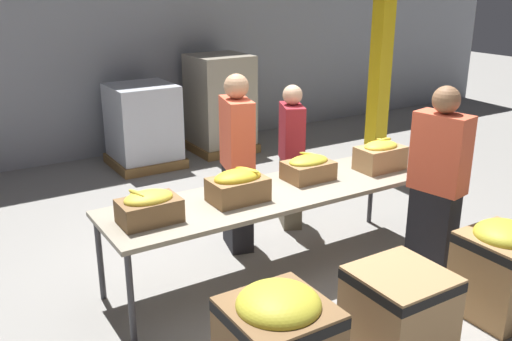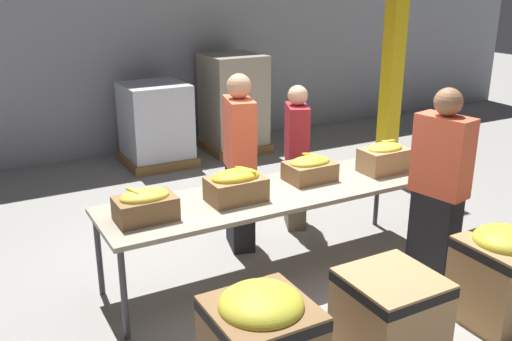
{
  "view_description": "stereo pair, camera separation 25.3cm",
  "coord_description": "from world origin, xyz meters",
  "views": [
    {
      "loc": [
        -2.62,
        -3.89,
        2.58
      ],
      "look_at": [
        -0.11,
        0.15,
        0.95
      ],
      "focal_mm": 40.0,
      "sensor_mm": 36.0,
      "label": 1
    },
    {
      "loc": [
        -2.41,
        -4.02,
        2.58
      ],
      "look_at": [
        -0.11,
        0.15,
        0.95
      ],
      "focal_mm": 40.0,
      "sensor_mm": 36.0,
      "label": 2
    }
  ],
  "objects": [
    {
      "name": "support_pillar",
      "position": [
        2.64,
        1.53,
        2.0
      ],
      "size": [
        0.21,
        0.21,
        4.0
      ],
      "color": "yellow",
      "rests_on": "ground_plane"
    },
    {
      "name": "donation_bin_2",
      "position": [
        1.12,
        -1.52,
        0.42
      ],
      "size": [
        0.57,
        0.57,
        0.79
      ],
      "color": "#A37A4C",
      "rests_on": "ground_plane"
    },
    {
      "name": "sorting_table",
      "position": [
        0.0,
        0.0,
        0.74
      ],
      "size": [
        3.11,
        0.85,
        0.79
      ],
      "color": "#9E937F",
      "rests_on": "ground_plane"
    },
    {
      "name": "ground_plane",
      "position": [
        0.0,
        0.0,
        0.0
      ],
      "size": [
        30.0,
        30.0,
        0.0
      ],
      "primitive_type": "plane",
      "color": "gray"
    },
    {
      "name": "pallet_stack_1",
      "position": [
        1.42,
        3.66,
        0.73
      ],
      "size": [
        0.91,
        0.91,
        1.47
      ],
      "color": "olive",
      "rests_on": "ground_plane"
    },
    {
      "name": "volunteer_0",
      "position": [
        -0.03,
        0.62,
        0.86
      ],
      "size": [
        0.34,
        0.51,
        1.74
      ],
      "rotation": [
        0.0,
        0.0,
        -1.83
      ],
      "color": "black",
      "rests_on": "ground_plane"
    },
    {
      "name": "volunteer_2",
      "position": [
        0.72,
        0.78,
        0.76
      ],
      "size": [
        0.36,
        0.46,
        1.54
      ],
      "rotation": [
        0.0,
        0.0,
        -1.99
      ],
      "color": "#6B604C",
      "rests_on": "ground_plane"
    },
    {
      "name": "volunteer_1",
      "position": [
        1.14,
        -0.8,
        0.86
      ],
      "size": [
        0.32,
        0.5,
        1.73
      ],
      "rotation": [
        0.0,
        0.0,
        1.77
      ],
      "color": "black",
      "rests_on": "ground_plane"
    },
    {
      "name": "wall_back",
      "position": [
        0.0,
        4.36,
        2.0
      ],
      "size": [
        16.0,
        0.08,
        4.0
      ],
      "color": "#9399A3",
      "rests_on": "ground_plane"
    },
    {
      "name": "banana_box_2",
      "position": [
        0.43,
        0.1,
        0.9
      ],
      "size": [
        0.44,
        0.33,
        0.23
      ],
      "color": "olive",
      "rests_on": "sorting_table"
    },
    {
      "name": "banana_box_1",
      "position": [
        -0.4,
        -0.02,
        0.92
      ],
      "size": [
        0.48,
        0.31,
        0.27
      ],
      "color": "olive",
      "rests_on": "sorting_table"
    },
    {
      "name": "donation_bin_1",
      "position": [
        0.01,
        -1.52,
        0.37
      ],
      "size": [
        0.6,
        0.6,
        0.69
      ],
      "color": "tan",
      "rests_on": "ground_plane"
    },
    {
      "name": "banana_box_3",
      "position": [
        1.2,
        -0.04,
        0.93
      ],
      "size": [
        0.46,
        0.3,
        0.3
      ],
      "color": "tan",
      "rests_on": "sorting_table"
    },
    {
      "name": "pallet_stack_0",
      "position": [
        0.14,
        3.57,
        0.57
      ],
      "size": [
        0.94,
        0.94,
        1.16
      ],
      "color": "olive",
      "rests_on": "ground_plane"
    },
    {
      "name": "banana_box_0",
      "position": [
        -1.19,
        -0.04,
        0.91
      ],
      "size": [
        0.46,
        0.3,
        0.27
      ],
      "color": "olive",
      "rests_on": "sorting_table"
    }
  ]
}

